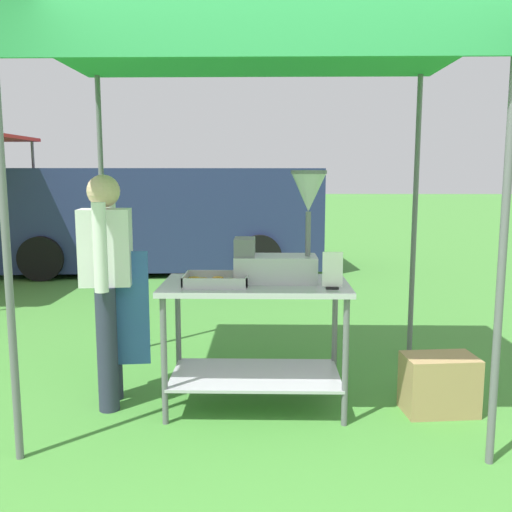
{
  "coord_description": "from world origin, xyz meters",
  "views": [
    {
      "loc": [
        -0.12,
        -2.73,
        1.62
      ],
      "look_at": [
        -0.2,
        1.21,
        1.04
      ],
      "focal_mm": 39.4,
      "sensor_mm": 36.0,
      "label": 1
    }
  ],
  "objects_px": {
    "donut_cart": "(255,318)",
    "stall_canopy": "(256,58)",
    "donut_fryer": "(283,243)",
    "menu_sign": "(332,273)",
    "supply_crate": "(439,384)",
    "donut_tray": "(216,281)",
    "vendor": "(108,278)",
    "van_navy": "(157,217)"
  },
  "relations": [
    {
      "from": "donut_cart",
      "to": "stall_canopy",
      "type": "bearing_deg",
      "value": 90.0
    },
    {
      "from": "donut_cart",
      "to": "donut_fryer",
      "type": "relative_size",
      "value": 1.67
    },
    {
      "from": "menu_sign",
      "to": "supply_crate",
      "type": "height_order",
      "value": "menu_sign"
    },
    {
      "from": "stall_canopy",
      "to": "donut_tray",
      "type": "relative_size",
      "value": 6.69
    },
    {
      "from": "stall_canopy",
      "to": "vendor",
      "type": "relative_size",
      "value": 1.78
    },
    {
      "from": "supply_crate",
      "to": "donut_cart",
      "type": "bearing_deg",
      "value": 176.48
    },
    {
      "from": "menu_sign",
      "to": "vendor",
      "type": "xyz_separation_m",
      "value": [
        -1.51,
        0.22,
        -0.08
      ]
    },
    {
      "from": "donut_fryer",
      "to": "van_navy",
      "type": "xyz_separation_m",
      "value": [
        -1.96,
        5.61,
        -0.27
      ]
    },
    {
      "from": "stall_canopy",
      "to": "donut_tray",
      "type": "distance_m",
      "value": 1.5
    },
    {
      "from": "donut_cart",
      "to": "donut_tray",
      "type": "bearing_deg",
      "value": -164.83
    },
    {
      "from": "stall_canopy",
      "to": "vendor",
      "type": "bearing_deg",
      "value": -175.45
    },
    {
      "from": "menu_sign",
      "to": "stall_canopy",
      "type": "bearing_deg",
      "value": 149.27
    },
    {
      "from": "donut_fryer",
      "to": "stall_canopy",
      "type": "bearing_deg",
      "value": 164.2
    },
    {
      "from": "donut_cart",
      "to": "van_navy",
      "type": "distance_m",
      "value": 5.93
    },
    {
      "from": "donut_tray",
      "to": "vendor",
      "type": "relative_size",
      "value": 0.27
    },
    {
      "from": "donut_tray",
      "to": "supply_crate",
      "type": "bearing_deg",
      "value": -0.2
    },
    {
      "from": "donut_tray",
      "to": "vendor",
      "type": "height_order",
      "value": "vendor"
    },
    {
      "from": "vendor",
      "to": "supply_crate",
      "type": "bearing_deg",
      "value": -2.41
    },
    {
      "from": "donut_fryer",
      "to": "van_navy",
      "type": "height_order",
      "value": "van_navy"
    },
    {
      "from": "supply_crate",
      "to": "van_navy",
      "type": "distance_m",
      "value": 6.52
    },
    {
      "from": "van_navy",
      "to": "donut_cart",
      "type": "bearing_deg",
      "value": -72.58
    },
    {
      "from": "donut_cart",
      "to": "donut_tray",
      "type": "distance_m",
      "value": 0.38
    },
    {
      "from": "menu_sign",
      "to": "supply_crate",
      "type": "xyz_separation_m",
      "value": [
        0.75,
        0.12,
        -0.79
      ]
    },
    {
      "from": "donut_cart",
      "to": "supply_crate",
      "type": "xyz_separation_m",
      "value": [
        1.25,
        -0.08,
        -0.44
      ]
    },
    {
      "from": "menu_sign",
      "to": "supply_crate",
      "type": "relative_size",
      "value": 0.47
    },
    {
      "from": "menu_sign",
      "to": "donut_fryer",
      "type": "bearing_deg",
      "value": 141.83
    },
    {
      "from": "stall_canopy",
      "to": "menu_sign",
      "type": "relative_size",
      "value": 11.94
    },
    {
      "from": "van_navy",
      "to": "donut_fryer",
      "type": "bearing_deg",
      "value": -70.71
    },
    {
      "from": "donut_fryer",
      "to": "menu_sign",
      "type": "height_order",
      "value": "donut_fryer"
    },
    {
      "from": "stall_canopy",
      "to": "donut_cart",
      "type": "relative_size",
      "value": 2.28
    },
    {
      "from": "donut_tray",
      "to": "donut_fryer",
      "type": "bearing_deg",
      "value": 14.48
    },
    {
      "from": "menu_sign",
      "to": "vendor",
      "type": "relative_size",
      "value": 0.15
    },
    {
      "from": "stall_canopy",
      "to": "vendor",
      "type": "height_order",
      "value": "stall_canopy"
    },
    {
      "from": "donut_fryer",
      "to": "donut_tray",
      "type": "bearing_deg",
      "value": -165.52
    },
    {
      "from": "donut_tray",
      "to": "van_navy",
      "type": "xyz_separation_m",
      "value": [
        -1.51,
        5.73,
        -0.02
      ]
    },
    {
      "from": "vendor",
      "to": "menu_sign",
      "type": "bearing_deg",
      "value": -8.11
    },
    {
      "from": "donut_fryer",
      "to": "vendor",
      "type": "xyz_separation_m",
      "value": [
        -1.2,
        -0.03,
        -0.25
      ]
    },
    {
      "from": "stall_canopy",
      "to": "donut_cart",
      "type": "bearing_deg",
      "value": -90.0
    },
    {
      "from": "vendor",
      "to": "donut_tray",
      "type": "bearing_deg",
      "value": -6.85
    },
    {
      "from": "donut_fryer",
      "to": "menu_sign",
      "type": "bearing_deg",
      "value": -38.17
    },
    {
      "from": "donut_tray",
      "to": "donut_fryer",
      "type": "distance_m",
      "value": 0.53
    },
    {
      "from": "donut_tray",
      "to": "van_navy",
      "type": "bearing_deg",
      "value": 104.77
    }
  ]
}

